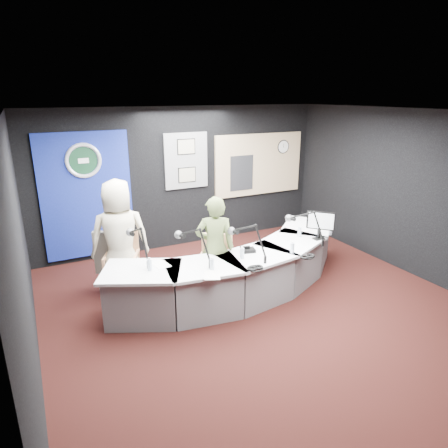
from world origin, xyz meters
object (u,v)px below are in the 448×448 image
person_woman (215,248)px  broadcast_desk (240,271)px  person_man (120,238)px  armchair_right (215,266)px  armchair_left (122,267)px

person_woman → broadcast_desk: bearing=-166.9°
broadcast_desk → person_man: (-1.64, 0.85, 0.54)m
armchair_right → person_woman: person_woman is taller
broadcast_desk → person_man: person_man is taller
armchair_right → person_man: person_man is taller
armchair_right → person_woman: size_ratio=0.62×
armchair_left → person_woman: bearing=-7.6°
armchair_left → person_man: size_ratio=0.46×
broadcast_desk → armchair_left: size_ratio=5.31×
armchair_left → armchair_right: 1.47m
armchair_right → person_woman: 0.31m
armchair_left → armchair_right: size_ratio=0.85×
broadcast_desk → person_man: size_ratio=2.46×
person_woman → armchair_left: bearing=-7.7°
armchair_left → armchair_right: (1.25, -0.78, 0.08)m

